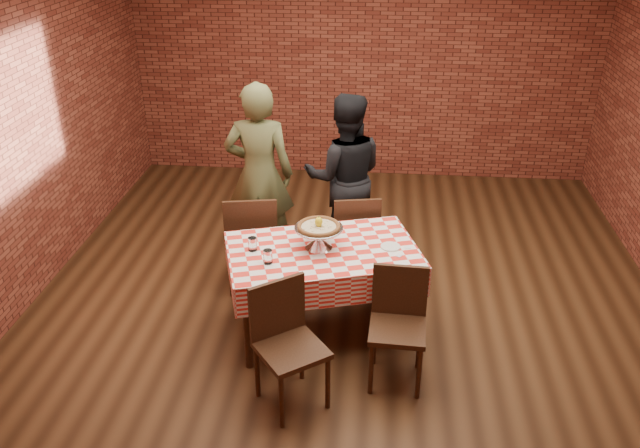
# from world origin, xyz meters

# --- Properties ---
(ground) EXTENTS (6.00, 6.00, 0.00)m
(ground) POSITION_xyz_m (0.00, 0.00, 0.00)
(ground) COLOR black
(ground) RESTS_ON ground
(back_wall) EXTENTS (5.50, 0.00, 5.50)m
(back_wall) POSITION_xyz_m (0.00, 3.00, 1.45)
(back_wall) COLOR maroon
(back_wall) RESTS_ON ground
(table) EXTENTS (1.62, 1.24, 0.75)m
(table) POSITION_xyz_m (-0.18, -0.40, 0.38)
(table) COLOR #3A2213
(table) RESTS_ON ground
(tablecloth) EXTENTS (1.67, 1.29, 0.25)m
(tablecloth) POSITION_xyz_m (-0.18, -0.40, 0.63)
(tablecloth) COLOR red
(tablecloth) RESTS_ON table
(pizza_stand) EXTENTS (0.47, 0.47, 0.17)m
(pizza_stand) POSITION_xyz_m (-0.21, -0.37, 0.84)
(pizza_stand) COLOR silver
(pizza_stand) RESTS_ON tablecloth
(pizza) EXTENTS (0.41, 0.41, 0.03)m
(pizza) POSITION_xyz_m (-0.21, -0.37, 0.93)
(pizza) COLOR beige
(pizza) RESTS_ON pizza_stand
(lemon) EXTENTS (0.07, 0.07, 0.08)m
(lemon) POSITION_xyz_m (-0.21, -0.37, 0.98)
(lemon) COLOR yellow
(lemon) RESTS_ON pizza
(water_glass_left) EXTENTS (0.08, 0.08, 0.11)m
(water_glass_left) POSITION_xyz_m (-0.56, -0.65, 0.81)
(water_glass_left) COLOR white
(water_glass_left) RESTS_ON tablecloth
(water_glass_right) EXTENTS (0.08, 0.08, 0.11)m
(water_glass_right) POSITION_xyz_m (-0.71, -0.47, 0.81)
(water_glass_right) COLOR white
(water_glass_right) RESTS_ON tablecloth
(side_plate) EXTENTS (0.19, 0.19, 0.01)m
(side_plate) POSITION_xyz_m (0.34, -0.32, 0.76)
(side_plate) COLOR white
(side_plate) RESTS_ON tablecloth
(sweetener_packet_a) EXTENTS (0.06, 0.06, 0.00)m
(sweetener_packet_a) POSITION_xyz_m (0.41, -0.45, 0.76)
(sweetener_packet_a) COLOR white
(sweetener_packet_a) RESTS_ON tablecloth
(sweetener_packet_b) EXTENTS (0.05, 0.04, 0.00)m
(sweetener_packet_b) POSITION_xyz_m (0.48, -0.31, 0.76)
(sweetener_packet_b) COLOR white
(sweetener_packet_b) RESTS_ON tablecloth
(condiment_caddy) EXTENTS (0.11, 0.10, 0.13)m
(condiment_caddy) POSITION_xyz_m (-0.24, -0.11, 0.82)
(condiment_caddy) COLOR silver
(condiment_caddy) RESTS_ON tablecloth
(chair_near_left) EXTENTS (0.59, 0.59, 0.90)m
(chair_near_left) POSITION_xyz_m (-0.31, -1.27, 0.45)
(chair_near_left) COLOR #3A2213
(chair_near_left) RESTS_ON ground
(chair_near_right) EXTENTS (0.41, 0.41, 0.87)m
(chair_near_right) POSITION_xyz_m (0.41, -0.97, 0.44)
(chair_near_right) COLOR #3A2213
(chair_near_right) RESTS_ON ground
(chair_far_left) EXTENTS (0.53, 0.53, 0.93)m
(chair_far_left) POSITION_xyz_m (-0.87, 0.25, 0.47)
(chair_far_left) COLOR #3A2213
(chair_far_left) RESTS_ON ground
(chair_far_right) EXTENTS (0.48, 0.48, 0.89)m
(chair_far_right) POSITION_xyz_m (0.03, 0.43, 0.44)
(chair_far_right) COLOR #3A2213
(chair_far_right) RESTS_ON ground
(diner_olive) EXTENTS (0.65, 0.44, 1.75)m
(diner_olive) POSITION_xyz_m (-0.87, 0.75, 0.87)
(diner_olive) COLOR brown
(diner_olive) RESTS_ON ground
(diner_black) EXTENTS (0.84, 0.69, 1.61)m
(diner_black) POSITION_xyz_m (-0.09, 0.93, 0.81)
(diner_black) COLOR black
(diner_black) RESTS_ON ground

